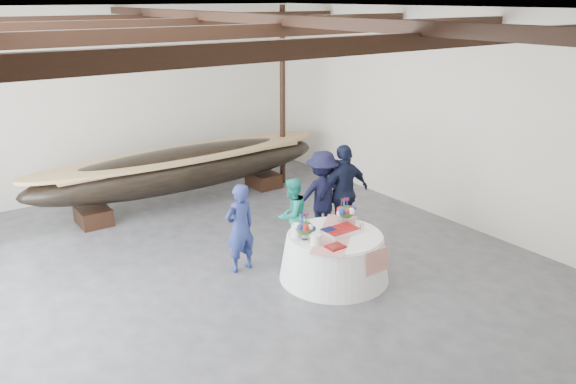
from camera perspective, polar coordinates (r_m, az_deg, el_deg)
floor at (r=10.05m, az=-3.73°, el=-8.58°), size 10.00×12.00×0.01m
wall_back at (r=14.57m, az=-16.59°, el=8.85°), size 10.00×0.02×4.50m
wall_right at (r=12.48m, az=16.11°, el=7.26°), size 0.02×12.00×4.50m
ceiling at (r=8.89m, az=-4.39°, el=18.00°), size 10.00×12.00×0.01m
pavilion_structure at (r=9.54m, az=-6.63°, el=15.03°), size 9.80×11.76×4.50m
longboat_display at (r=13.37m, az=-10.49°, el=2.39°), size 7.33×1.47×1.37m
banquet_table at (r=9.87m, az=4.73°, el=-6.49°), size 1.92×1.92×0.82m
tabletop_items at (r=9.70m, az=3.97°, el=-3.31°), size 1.70×1.57×0.40m
guest_woman_blue at (r=9.97m, az=-4.91°, el=-3.66°), size 0.62×0.44×1.63m
guest_woman_teal at (r=10.74m, az=0.39°, el=-2.36°), size 0.84×0.74×1.46m
guest_man_left at (r=11.24m, az=3.49°, el=-0.36°), size 1.35×1.07×1.84m
guest_man_right at (r=11.27m, az=5.72°, el=-0.03°), size 1.17×0.54×1.96m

